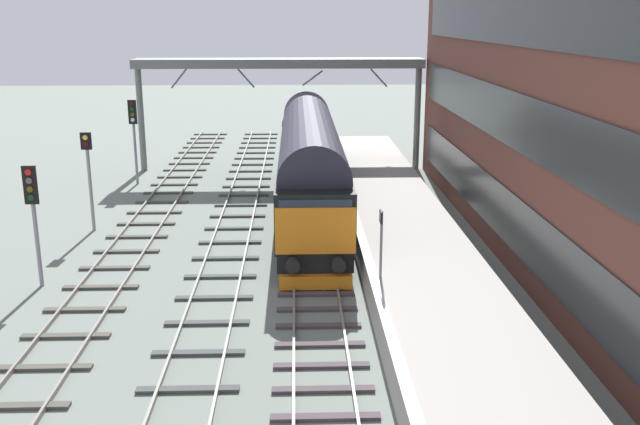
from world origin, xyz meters
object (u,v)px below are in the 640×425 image
Objects in this scene: signal_post_far at (134,130)px; signal_post_near at (33,208)px; platform_number_sign at (381,234)px; signal_post_mid at (89,170)px; diesel_locomotive at (310,160)px.

signal_post_near is at bearing -90.00° from signal_post_far.
signal_post_far is at bearing 122.83° from platform_number_sign.
signal_post_near is 0.99× the size of signal_post_mid.
diesel_locomotive is at bearing 99.86° from platform_number_sign.
diesel_locomotive is 4.71× the size of signal_post_near.
diesel_locomotive is 9.20× the size of platform_number_sign.
signal_post_far is 20.58m from platform_number_sign.
diesel_locomotive is 4.29× the size of signal_post_far.
signal_post_mid is 14.13m from platform_number_sign.
diesel_locomotive is at bearing 15.22° from signal_post_mid.
signal_post_mid is at bearing 142.18° from platform_number_sign.
diesel_locomotive reaches higher than signal_post_near.
signal_post_near is 1.95× the size of platform_number_sign.
diesel_locomotive reaches higher than signal_post_mid.
signal_post_far is 2.14× the size of platform_number_sign.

